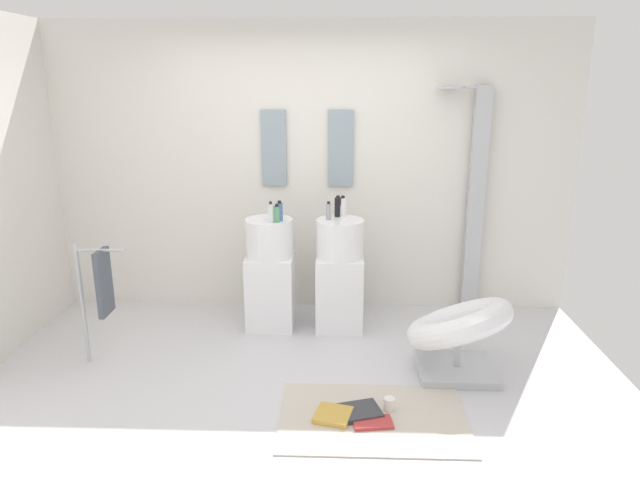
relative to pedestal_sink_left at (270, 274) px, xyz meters
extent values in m
cube|color=silver|center=(0.30, -1.10, -0.51)|extent=(4.80, 3.60, 0.04)
cube|color=silver|center=(0.30, 0.55, 0.81)|extent=(4.80, 0.10, 2.60)
cube|color=white|center=(0.00, 0.00, -0.16)|extent=(0.40, 0.40, 0.65)
cylinder|color=white|center=(0.00, 0.00, 0.32)|extent=(0.40, 0.40, 0.32)
cylinder|color=#B7BABF|center=(0.00, 0.11, 0.53)|extent=(0.02, 0.02, 0.10)
cube|color=white|center=(0.60, 0.00, -0.16)|extent=(0.40, 0.40, 0.65)
cylinder|color=white|center=(0.60, 0.00, 0.32)|extent=(0.40, 0.40, 0.32)
cylinder|color=#B7BABF|center=(0.60, 0.11, 0.53)|extent=(0.02, 0.02, 0.10)
cube|color=#8C9EA8|center=(0.00, 0.48, 1.02)|extent=(0.22, 0.03, 0.67)
cube|color=#8C9EA8|center=(0.60, 0.48, 1.02)|extent=(0.22, 0.03, 0.67)
cube|color=#B7BABF|center=(1.81, 0.43, 0.54)|extent=(0.14, 0.08, 2.05)
cylinder|color=#B7BABF|center=(1.66, 0.41, 1.54)|extent=(0.30, 0.02, 0.02)
cylinder|color=#B7BABF|center=(1.51, 0.38, 1.54)|extent=(0.24, 0.24, 0.02)
cube|color=#B7BABF|center=(1.46, -0.78, -0.46)|extent=(0.56, 0.50, 0.06)
cylinder|color=#B7BABF|center=(1.46, -0.78, -0.29)|extent=(0.05, 0.05, 0.34)
torus|color=white|center=(1.46, -0.78, -0.09)|extent=(1.10, 1.10, 0.49)
cylinder|color=#B7BABF|center=(-1.33, -0.70, -0.01)|extent=(0.03, 0.03, 0.95)
cylinder|color=#B7BABF|center=(-1.15, -0.70, 0.41)|extent=(0.36, 0.02, 0.02)
cube|color=#4C515B|center=(-1.15, -0.70, 0.16)|extent=(0.04, 0.22, 0.50)
cube|color=beige|center=(0.82, -1.39, -0.48)|extent=(1.20, 0.80, 0.01)
cube|color=gold|center=(0.56, -1.40, -0.46)|extent=(0.27, 0.27, 0.03)
cube|color=#38383D|center=(0.73, -1.35, -0.46)|extent=(0.31, 0.28, 0.03)
cube|color=#B73838|center=(0.81, -1.46, -0.46)|extent=(0.26, 0.17, 0.02)
cylinder|color=white|center=(0.93, -1.30, -0.43)|extent=(0.07, 0.07, 0.08)
cylinder|color=silver|center=(0.03, -0.11, 0.56)|extent=(0.04, 0.04, 0.15)
cylinder|color=black|center=(0.03, -0.11, 0.65)|extent=(0.02, 0.02, 0.02)
cylinder|color=black|center=(0.58, 0.12, 0.56)|extent=(0.06, 0.06, 0.16)
cylinder|color=black|center=(0.58, 0.12, 0.65)|extent=(0.03, 0.03, 0.02)
cylinder|color=#4C72B7|center=(0.10, -0.04, 0.56)|extent=(0.05, 0.05, 0.15)
cylinder|color=black|center=(0.10, -0.04, 0.64)|extent=(0.03, 0.03, 0.02)
cylinder|color=#99999E|center=(0.50, 0.00, 0.55)|extent=(0.04, 0.04, 0.13)
cylinder|color=black|center=(0.50, 0.00, 0.63)|extent=(0.02, 0.02, 0.02)
cylinder|color=#59996B|center=(0.08, -0.09, 0.55)|extent=(0.05, 0.05, 0.13)
cylinder|color=black|center=(0.08, -0.09, 0.62)|extent=(0.03, 0.03, 0.02)
cylinder|color=white|center=(0.62, 0.13, 0.56)|extent=(0.06, 0.06, 0.16)
cylinder|color=black|center=(0.62, 0.13, 0.65)|extent=(0.03, 0.03, 0.02)
camera|label=1|loc=(0.59, -4.54, 1.61)|focal=31.46mm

